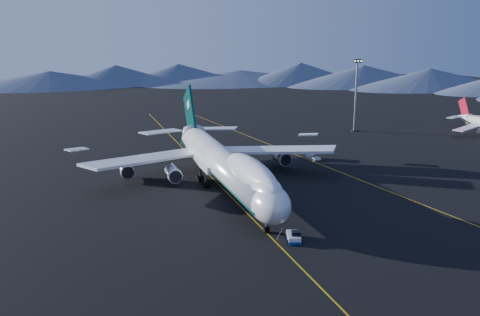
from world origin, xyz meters
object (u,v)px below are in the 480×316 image
object	(u,v)px
pushback_tug	(294,237)
service_van	(314,157)
boeing_747	(223,163)
floodlight_mast	(356,95)

from	to	relation	value
pushback_tug	service_van	bearing A→B (deg)	77.96
boeing_747	service_van	world-z (taller)	boeing_747
service_van	pushback_tug	bearing A→B (deg)	-129.18
pushback_tug	service_van	size ratio (longest dim) A/B	0.92
pushback_tug	service_van	distance (m)	56.51
pushback_tug	floodlight_mast	bearing A→B (deg)	71.63
floodlight_mast	boeing_747	bearing A→B (deg)	-139.67
pushback_tug	boeing_747	bearing A→B (deg)	111.98
floodlight_mast	pushback_tug	bearing A→B (deg)	-124.87
service_van	floodlight_mast	size ratio (longest dim) A/B	0.21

